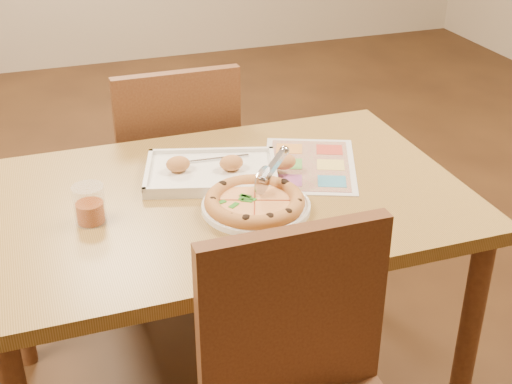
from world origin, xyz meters
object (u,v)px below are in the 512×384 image
object	(u,v)px
glass_tumbler	(90,207)
dining_table	(224,221)
menu	(310,165)
chair_far	(175,155)
plate	(256,206)
pizza_cutter	(270,170)
appetizer_tray	(215,171)
pizza	(255,202)

from	to	relation	value
glass_tumbler	dining_table	bearing A→B (deg)	5.28
glass_tumbler	menu	bearing A→B (deg)	10.12
chair_far	glass_tumbler	size ratio (longest dim) A/B	4.71
menu	glass_tumbler	bearing A→B (deg)	-169.88
dining_table	plate	world-z (taller)	plate
glass_tumbler	pizza_cutter	bearing A→B (deg)	-4.22
pizza_cutter	plate	bearing A→B (deg)	177.85
dining_table	appetizer_tray	bearing A→B (deg)	85.40
chair_far	pizza_cutter	distance (m)	0.72
dining_table	glass_tumbler	size ratio (longest dim) A/B	13.03
plate	appetizer_tray	bearing A→B (deg)	102.81
dining_table	appetizer_tray	size ratio (longest dim) A/B	2.93
glass_tumbler	plate	bearing A→B (deg)	-10.26
plate	chair_far	bearing A→B (deg)	94.55
plate	pizza	xyz separation A→B (m)	(-0.01, -0.01, 0.02)
pizza	glass_tumbler	size ratio (longest dim) A/B	2.61
chair_far	plate	bearing A→B (deg)	94.55
plate	pizza	size ratio (longest dim) A/B	1.09
appetizer_tray	plate	bearing A→B (deg)	-77.19
plate	appetizer_tray	world-z (taller)	appetizer_tray
appetizer_tray	chair_far	bearing A→B (deg)	90.96
chair_far	glass_tumbler	world-z (taller)	chair_far
dining_table	pizza_cutter	distance (m)	0.21
dining_table	chair_far	bearing A→B (deg)	90.00
dining_table	glass_tumbler	bearing A→B (deg)	-174.72
menu	pizza_cutter	bearing A→B (deg)	-139.96
plate	pizza_cutter	size ratio (longest dim) A/B	2.27
pizza	pizza_cutter	bearing A→B (deg)	39.57
pizza	menu	distance (m)	0.31
chair_far	plate	distance (m)	0.73
pizza	menu	bearing A→B (deg)	39.92
pizza	appetizer_tray	xyz separation A→B (m)	(-0.04, 0.22, -0.01)
plate	glass_tumbler	bearing A→B (deg)	169.74
pizza_cutter	glass_tumbler	bearing A→B (deg)	136.57
dining_table	pizza	world-z (taller)	pizza
dining_table	appetizer_tray	xyz separation A→B (m)	(0.01, 0.10, 0.10)
pizza_cutter	glass_tumbler	world-z (taller)	pizza_cutter
pizza	chair_far	bearing A→B (deg)	93.92
menu	chair_far	bearing A→B (deg)	119.01
chair_far	pizza	bearing A→B (deg)	93.92
plate	menu	distance (m)	0.30
plate	pizza	distance (m)	0.02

